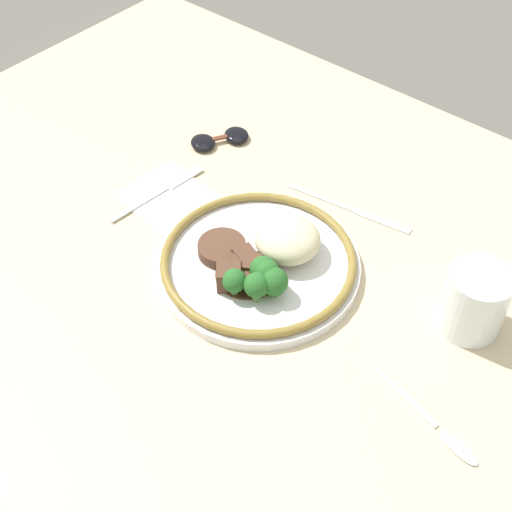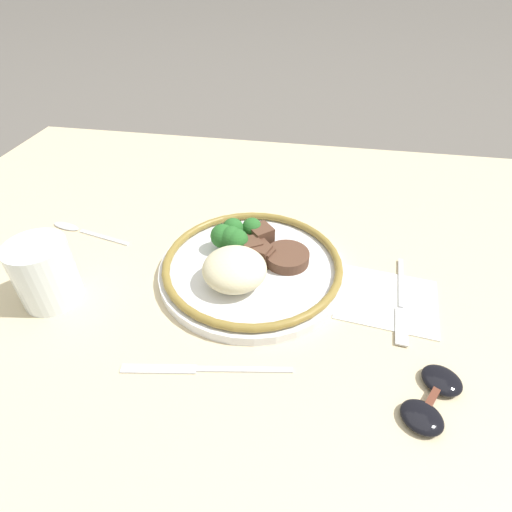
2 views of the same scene
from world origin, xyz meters
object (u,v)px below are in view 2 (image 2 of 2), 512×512
object	(u,v)px
knife	(201,369)
spoon	(75,229)
plate	(250,262)
fork	(401,306)
sunglasses	(432,398)
juice_glass	(46,276)

from	to	relation	value
knife	spoon	world-z (taller)	spoon
plate	fork	bearing A→B (deg)	170.21
spoon	sunglasses	distance (m)	0.61
juice_glass	sunglasses	size ratio (longest dim) A/B	0.86
knife	fork	bearing A→B (deg)	-158.21
fork	knife	distance (m)	0.28
plate	spoon	world-z (taller)	plate
juice_glass	fork	xyz separation A→B (m)	(-0.48, -0.06, -0.04)
fork	spoon	distance (m)	0.55
knife	juice_glass	bearing A→B (deg)	-28.10
juice_glass	knife	world-z (taller)	juice_glass
sunglasses	fork	bearing A→B (deg)	-53.28
juice_glass	spoon	size ratio (longest dim) A/B	0.58
plate	fork	world-z (taller)	plate
fork	sunglasses	bearing A→B (deg)	12.35
plate	juice_glass	distance (m)	0.28
fork	sunglasses	size ratio (longest dim) A/B	1.63
juice_glass	sunglasses	xyz separation A→B (m)	(-0.50, 0.08, -0.03)
spoon	knife	bearing A→B (deg)	154.00
juice_glass	sunglasses	world-z (taller)	juice_glass
knife	sunglasses	distance (m)	0.26
juice_glass	spoon	xyz separation A→B (m)	(0.06, -0.16, -0.04)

